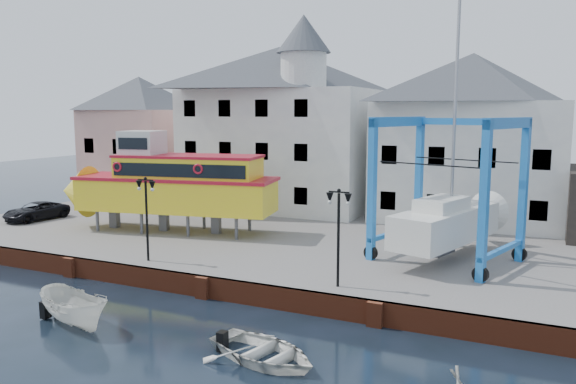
% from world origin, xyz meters
% --- Properties ---
extents(ground, '(140.00, 140.00, 0.00)m').
position_xyz_m(ground, '(0.00, 0.00, 0.00)').
color(ground, black).
rests_on(ground, ground).
extents(hardstanding, '(44.00, 22.00, 1.00)m').
position_xyz_m(hardstanding, '(0.00, 11.00, 0.50)').
color(hardstanding, slate).
rests_on(hardstanding, ground).
extents(quay_wall, '(44.00, 0.47, 1.00)m').
position_xyz_m(quay_wall, '(-0.00, 0.10, 0.50)').
color(quay_wall, maroon).
rests_on(quay_wall, ground).
extents(building_pink, '(8.00, 7.00, 10.30)m').
position_xyz_m(building_pink, '(-18.00, 18.00, 6.15)').
color(building_pink, '#CC938C').
rests_on(building_pink, hardstanding).
extents(building_white_main, '(14.00, 8.30, 14.00)m').
position_xyz_m(building_white_main, '(-4.87, 18.39, 7.34)').
color(building_white_main, silver).
rests_on(building_white_main, hardstanding).
extents(building_white_right, '(12.00, 8.00, 11.20)m').
position_xyz_m(building_white_right, '(9.00, 19.00, 6.60)').
color(building_white_right, silver).
rests_on(building_white_right, hardstanding).
extents(lamp_post_left, '(1.12, 0.32, 4.20)m').
position_xyz_m(lamp_post_left, '(-4.00, 1.20, 4.17)').
color(lamp_post_left, black).
rests_on(lamp_post_left, hardstanding).
extents(lamp_post_right, '(1.12, 0.32, 4.20)m').
position_xyz_m(lamp_post_right, '(6.00, 1.20, 4.17)').
color(lamp_post_right, black).
rests_on(lamp_post_right, hardstanding).
extents(tour_boat, '(14.58, 5.85, 6.19)m').
position_xyz_m(tour_boat, '(-7.69, 7.42, 3.92)').
color(tour_boat, '#59595E').
rests_on(tour_boat, hardstanding).
extents(travel_lift, '(7.54, 9.31, 13.64)m').
position_xyz_m(travel_lift, '(9.65, 8.22, 3.28)').
color(travel_lift, blue).
rests_on(travel_lift, hardstanding).
extents(van, '(2.56, 4.58, 1.21)m').
position_xyz_m(van, '(-17.84, 6.58, 1.61)').
color(van, black).
rests_on(van, hardstanding).
extents(motorboat_a, '(4.41, 2.69, 1.60)m').
position_xyz_m(motorboat_a, '(-2.78, -4.86, 0.00)').
color(motorboat_a, silver).
rests_on(motorboat_a, ground).
extents(motorboat_b, '(4.85, 4.01, 0.87)m').
position_xyz_m(motorboat_b, '(5.42, -4.59, 0.00)').
color(motorboat_b, silver).
rests_on(motorboat_b, ground).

